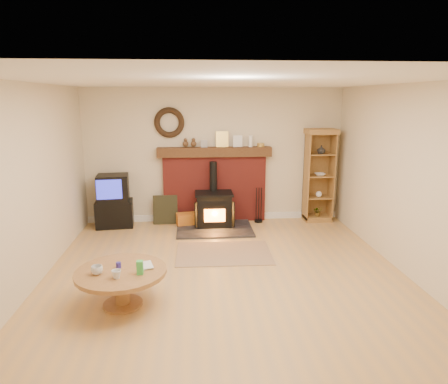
{
  "coord_description": "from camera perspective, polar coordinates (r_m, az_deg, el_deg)",
  "views": [
    {
      "loc": [
        -0.44,
        -4.99,
        2.4
      ],
      "look_at": [
        0.05,
        1.0,
        0.98
      ],
      "focal_mm": 32.0,
      "sensor_mm": 36.0,
      "label": 1
    }
  ],
  "objects": [
    {
      "name": "leaning_painting",
      "position": [
        7.85,
        -8.38,
        -2.51
      ],
      "size": [
        0.47,
        0.13,
        0.56
      ],
      "primitive_type": "cube",
      "rotation": [
        -0.17,
        0.0,
        0.0
      ],
      "color": "black",
      "rests_on": "ground"
    },
    {
      "name": "wood_stove",
      "position": [
        7.57,
        -1.43,
        -2.68
      ],
      "size": [
        1.4,
        1.0,
        1.23
      ],
      "color": "black",
      "rests_on": "ground"
    },
    {
      "name": "area_rug",
      "position": [
        6.39,
        -0.05,
        -8.72
      ],
      "size": [
        1.51,
        1.06,
        0.01
      ],
      "primitive_type": "cube",
      "rotation": [
        0.0,
        0.0,
        -0.02
      ],
      "color": "brown",
      "rests_on": "ground"
    },
    {
      "name": "chimney_breast",
      "position": [
        7.84,
        -1.35,
        1.51
      ],
      "size": [
        2.2,
        0.22,
        1.78
      ],
      "color": "maroon",
      "rests_on": "ground"
    },
    {
      "name": "curio_cabinet",
      "position": [
        8.08,
        13.37,
        2.34
      ],
      "size": [
        0.59,
        0.42,
        1.83
      ],
      "color": "brown",
      "rests_on": "ground"
    },
    {
      "name": "ground",
      "position": [
        5.56,
        0.32,
        -12.31
      ],
      "size": [
        5.5,
        5.5,
        0.0
      ],
      "primitive_type": "plane",
      "color": "tan",
      "rests_on": "ground"
    },
    {
      "name": "coffee_table",
      "position": [
        4.91,
        -14.49,
        -11.67
      ],
      "size": [
        1.06,
        1.06,
        0.61
      ],
      "color": "brown",
      "rests_on": "ground"
    },
    {
      "name": "firelog_box",
      "position": [
        7.74,
        -5.32,
        -3.92
      ],
      "size": [
        0.42,
        0.31,
        0.24
      ],
      "primitive_type": "cube",
      "rotation": [
        0.0,
        0.0,
        0.19
      ],
      "color": "gold",
      "rests_on": "ground"
    },
    {
      "name": "room_shell",
      "position": [
        5.15,
        0.06,
        5.64
      ],
      "size": [
        5.02,
        5.52,
        2.61
      ],
      "color": "beige",
      "rests_on": "ground"
    },
    {
      "name": "fire_tools",
      "position": [
        7.94,
        4.96,
        -3.37
      ],
      "size": [
        0.16,
        0.16,
        0.7
      ],
      "color": "black",
      "rests_on": "ground"
    },
    {
      "name": "tv_unit",
      "position": [
        7.85,
        -15.45,
        -1.37
      ],
      "size": [
        0.73,
        0.54,
        1.0
      ],
      "color": "black",
      "rests_on": "ground"
    }
  ]
}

